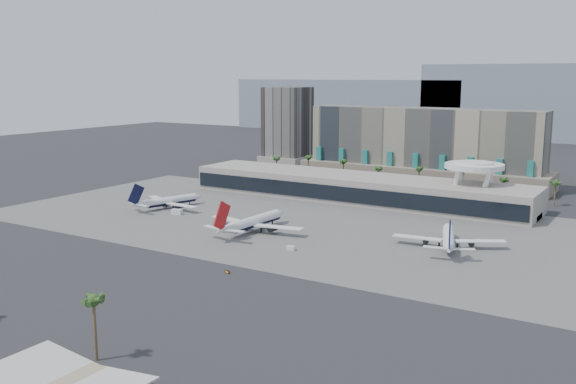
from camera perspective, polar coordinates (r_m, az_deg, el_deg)
The scene contains 15 objects.
ground at distance 222.94m, azimuth -6.36°, elevation -5.33°, with size 900.00×900.00×0.00m, color #232326.
apron_pad at distance 266.95m, azimuth 0.93°, elevation -2.63°, with size 260.00×130.00×0.06m, color #5B5B59.
mountain_ridge at distance 647.83m, azimuth 22.50°, elevation 6.93°, with size 680.00×60.00×70.00m.
hotel at distance 366.89m, azimuth 11.91°, elevation 3.38°, with size 140.00×30.00×42.00m.
office_tower at distance 434.94m, azimuth -0.04°, elevation 5.48°, with size 30.00×30.00×52.00m.
terminal at distance 313.13m, azimuth 6.07°, elevation 0.47°, with size 170.00×32.50×14.50m.
saucer_structure at distance 297.95m, azimuth 16.22°, elevation 1.93°, with size 26.00×26.00×21.89m.
palm_row at distance 341.52m, azimuth 9.71°, elevation 1.88°, with size 157.80×2.80×13.10m.
airliner_left at distance 297.71m, azimuth -10.60°, elevation -0.79°, with size 36.20×37.51×13.31m.
airliner_centre at distance 249.34m, azimuth -3.15°, elevation -2.67°, with size 43.06×44.36×15.31m.
airliner_right at distance 232.78m, azimuth 14.08°, elevation -4.00°, with size 37.94×39.25×14.03m.
service_vehicle_a at distance 284.19m, azimuth -9.86°, elevation -1.75°, with size 4.66×2.28×2.28m, color silver.
service_vehicle_b at distance 223.58m, azimuth 0.26°, elevation -5.01°, with size 2.98×1.70×1.53m, color silver.
taxiway_sign at distance 199.30m, azimuth -5.44°, elevation -7.08°, with size 2.08×0.80×0.95m.
near_palm_b at distance 142.96m, azimuth -16.88°, elevation -9.77°, with size 6.00×6.00×14.87m.
Camera 1 is at (132.98, -168.53, 60.12)m, focal length 40.00 mm.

